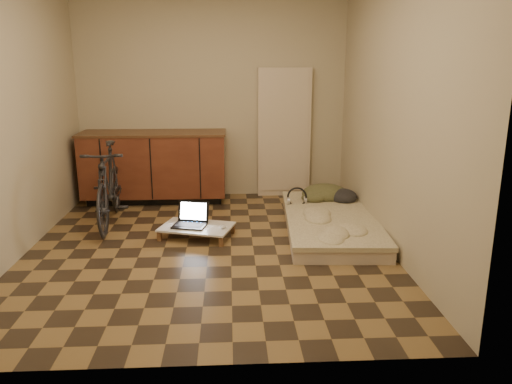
{
  "coord_description": "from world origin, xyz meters",
  "views": [
    {
      "loc": [
        0.21,
        -4.66,
        1.79
      ],
      "look_at": [
        0.47,
        0.02,
        0.55
      ],
      "focal_mm": 35.0,
      "sensor_mm": 36.0,
      "label": 1
    }
  ],
  "objects": [
    {
      "name": "appliance_panel",
      "position": [
        0.95,
        1.94,
        0.85
      ],
      "size": [
        0.7,
        0.1,
        1.7
      ],
      "primitive_type": "cube",
      "color": "beige",
      "rests_on": "ground"
    },
    {
      "name": "cabinets",
      "position": [
        -0.75,
        1.7,
        0.47
      ],
      "size": [
        1.84,
        0.62,
        0.91
      ],
      "color": "black",
      "rests_on": "ground"
    },
    {
      "name": "futon",
      "position": [
        1.3,
        0.44,
        0.09
      ],
      "size": [
        1.07,
        2.03,
        0.17
      ],
      "rotation": [
        0.0,
        0.0,
        -0.06
      ],
      "color": "#BFAD99",
      "rests_on": "ground"
    },
    {
      "name": "bicycle",
      "position": [
        -1.12,
        0.77,
        0.5
      ],
      "size": [
        0.57,
        1.57,
        1.0
      ],
      "primitive_type": "imported",
      "rotation": [
        0.0,
        0.0,
        0.07
      ],
      "color": "black",
      "rests_on": "ground"
    },
    {
      "name": "laptop",
      "position": [
        -0.2,
        0.33,
        0.17
      ],
      "size": [
        0.39,
        0.37,
        0.23
      ],
      "rotation": [
        0.0,
        0.0,
        -0.24
      ],
      "color": "black",
      "rests_on": "lap_desk"
    },
    {
      "name": "lap_desk",
      "position": [
        -0.14,
        0.29,
        0.11
      ],
      "size": [
        0.83,
        0.66,
        0.12
      ],
      "rotation": [
        0.0,
        0.0,
        -0.3
      ],
      "color": "brown",
      "rests_on": "ground"
    },
    {
      "name": "headphones",
      "position": [
        1.0,
        0.91,
        0.26
      ],
      "size": [
        0.26,
        0.24,
        0.17
      ],
      "primitive_type": null,
      "rotation": [
        0.0,
        0.0,
        -0.04
      ],
      "color": "black",
      "rests_on": "futon"
    },
    {
      "name": "mouse",
      "position": [
        0.14,
        0.2,
        0.14
      ],
      "size": [
        0.08,
        0.11,
        0.03
      ],
      "primitive_type": "ellipsoid",
      "rotation": [
        0.0,
        0.0,
        -0.31
      ],
      "color": "silver",
      "rests_on": "lap_desk"
    },
    {
      "name": "room_shell",
      "position": [
        0.0,
        0.0,
        1.3
      ],
      "size": [
        3.5,
        4.0,
        2.6
      ],
      "color": "brown",
      "rests_on": "ground"
    },
    {
      "name": "clothing_pile",
      "position": [
        1.42,
        1.12,
        0.29
      ],
      "size": [
        0.62,
        0.53,
        0.24
      ],
      "primitive_type": null,
      "rotation": [
        0.0,
        0.0,
        -0.06
      ],
      "color": "#424427",
      "rests_on": "futon"
    }
  ]
}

